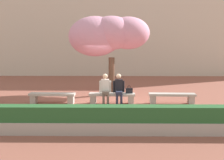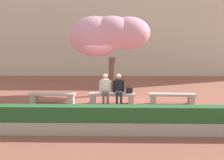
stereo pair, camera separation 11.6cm
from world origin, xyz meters
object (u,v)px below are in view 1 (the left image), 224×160
object	(u,v)px
stone_bench_near_west	(112,96)
person_seated_right	(119,88)
stone_bench_west_end	(52,96)
person_seated_left	(105,88)
cherry_tree_main	(108,35)
stone_bench_center	(172,97)
handbag	(129,90)

from	to	relation	value
stone_bench_near_west	person_seated_right	xyz separation A→B (m)	(0.29, -0.05, 0.39)
stone_bench_west_end	person_seated_left	bearing A→B (deg)	-1.33
person_seated_right	cherry_tree_main	world-z (taller)	cherry_tree_main
stone_bench_west_end	person_seated_right	distance (m)	2.90
stone_bench_center	stone_bench_near_west	bearing A→B (deg)	180.00
handbag	stone_bench_near_west	bearing A→B (deg)	-178.93
stone_bench_center	person_seated_left	xyz separation A→B (m)	(-2.87, -0.05, 0.39)
stone_bench_center	handbag	xyz separation A→B (m)	(-1.85, 0.01, 0.27)
person_seated_right	handbag	world-z (taller)	person_seated_right
person_seated_left	person_seated_right	size ratio (longest dim) A/B	1.00
handbag	cherry_tree_main	world-z (taller)	cherry_tree_main
stone_bench_near_west	person_seated_left	xyz separation A→B (m)	(-0.28, -0.05, 0.39)
stone_bench_center	cherry_tree_main	bearing A→B (deg)	141.64
cherry_tree_main	person_seated_right	bearing A→B (deg)	-77.17
person_seated_left	person_seated_right	bearing A→B (deg)	-0.02
handbag	person_seated_right	bearing A→B (deg)	-171.43
stone_bench_center	handbag	world-z (taller)	handbag
person_seated_right	cherry_tree_main	bearing A→B (deg)	102.83
stone_bench_west_end	person_seated_left	size ratio (longest dim) A/B	1.54
stone_bench_near_west	handbag	world-z (taller)	handbag
stone_bench_west_end	cherry_tree_main	world-z (taller)	cherry_tree_main
person_seated_left	cherry_tree_main	xyz separation A→B (m)	(0.05, 2.28, 2.32)
stone_bench_near_west	handbag	size ratio (longest dim) A/B	5.86
person_seated_left	stone_bench_west_end	bearing A→B (deg)	178.67
cherry_tree_main	person_seated_left	bearing A→B (deg)	-91.37
stone_bench_near_west	person_seated_right	size ratio (longest dim) A/B	1.54
stone_bench_west_end	stone_bench_near_west	world-z (taller)	same
person_seated_right	stone_bench_west_end	bearing A→B (deg)	178.93
person_seated_right	handbag	bearing A→B (deg)	8.57
stone_bench_center	person_seated_left	size ratio (longest dim) A/B	1.54
person_seated_left	stone_bench_center	bearing A→B (deg)	1.07
person_seated_left	handbag	bearing A→B (deg)	3.77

